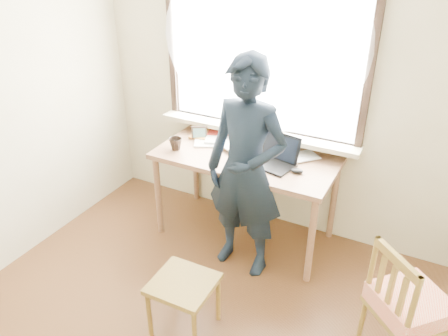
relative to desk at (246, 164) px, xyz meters
The scene contains 13 objects.
room_shell 1.69m from the desk, 84.35° to the right, with size 3.52×4.02×2.61m.
desk is the anchor object (origin of this frame).
laptop 0.31m from the desk, ahead, with size 0.40×0.35×0.24m.
mug_white 0.30m from the desk, 133.78° to the left, with size 0.11×0.11×0.09m, color white.
mug_dark 0.63m from the desk, 162.44° to the right, with size 0.12×0.12×0.11m, color black.
mouse 0.50m from the desk, 11.71° to the right, with size 0.10×0.07×0.04m, color black.
desk_clutter 0.37m from the desk, 138.04° to the left, with size 0.73×0.53×0.05m.
book_a 0.38m from the desk, 151.94° to the left, with size 0.18×0.24×0.02m, color white.
book_b 0.44m from the desk, 32.03° to the left, with size 0.18×0.25×0.02m, color white.
picture_frame 0.55m from the desk, 169.10° to the left, with size 0.13×0.09×0.11m.
work_chair 1.25m from the desk, 85.52° to the right, with size 0.42×0.40×0.42m.
side_chair 1.67m from the desk, 28.07° to the right, with size 0.58×0.58×0.91m.
person 0.43m from the desk, 65.78° to the right, with size 0.65×0.42×1.78m, color black.
Camera 1 is at (1.19, -1.39, 2.48)m, focal length 35.00 mm.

